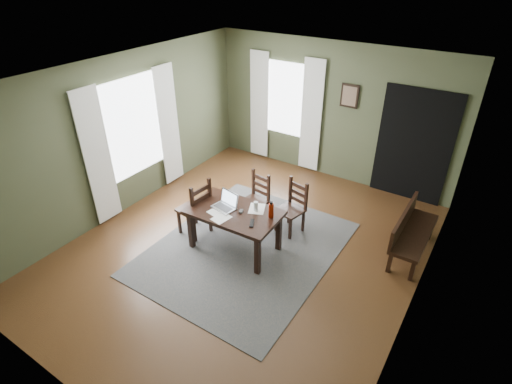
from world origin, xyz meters
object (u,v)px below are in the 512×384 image
Objects in this scene: dining_table at (234,216)px; chair_back_left at (256,199)px; chair_end at (196,209)px; chair_back_right at (292,208)px; water_bottle at (271,210)px; laptop at (226,203)px; bench at (410,230)px.

dining_table is 1.56× the size of chair_back_left.
chair_end is 1.11× the size of chair_back_left.
chair_back_left is 1.01× the size of chair_back_right.
water_bottle reaches higher than chair_back_right.
dining_table is at bearing -163.80° from water_bottle.
chair_back_right is at bearing 58.15° from dining_table.
laptop is at bearing 101.94° from chair_end.
bench is at bearing 120.24° from chair_end.
chair_back_left is 1.00m from water_bottle.
chair_back_right is (0.52, 0.91, -0.17)m from dining_table.
bench is (2.43, 0.55, -0.00)m from chair_back_left.
laptop reaches higher than chair_back_left.
laptop reaches higher than dining_table.
chair_back_right reaches higher than bench.
chair_back_right is 3.42× the size of water_bottle.
bench is at bearing 33.95° from water_bottle.
chair_back_left is (0.62, 0.82, -0.05)m from chair_end.
water_bottle is at bearing 14.03° from dining_table.
water_bottle reaches higher than dining_table.
water_bottle is at bearing 123.95° from bench.
chair_end reaches higher than water_bottle.
water_bottle reaches higher than laptop.
chair_back_left is at bearing -156.45° from chair_back_right.
water_bottle is (0.68, -0.63, 0.38)m from chair_back_left.
bench is at bearing 38.65° from laptop.
laptop is at bearing -169.68° from water_bottle.
chair_end is 2.57× the size of laptop.
bench reaches higher than dining_table.
dining_table is 3.60× the size of laptop.
laptop is (-2.47, -1.31, 0.32)m from bench.
chair_back_right is (1.26, 0.94, -0.05)m from chair_end.
dining_table is at bearing 120.18° from bench.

